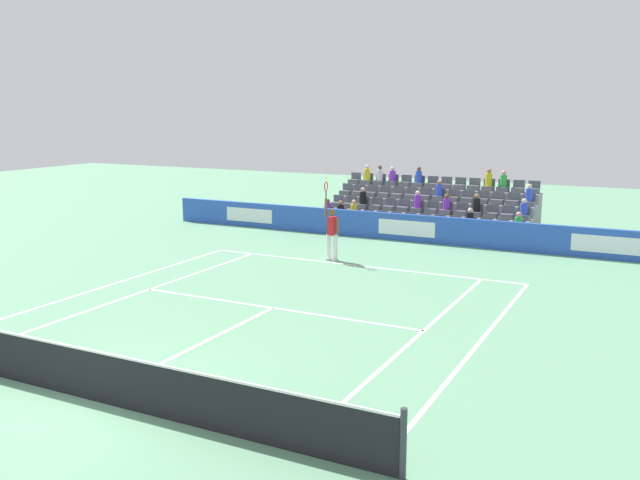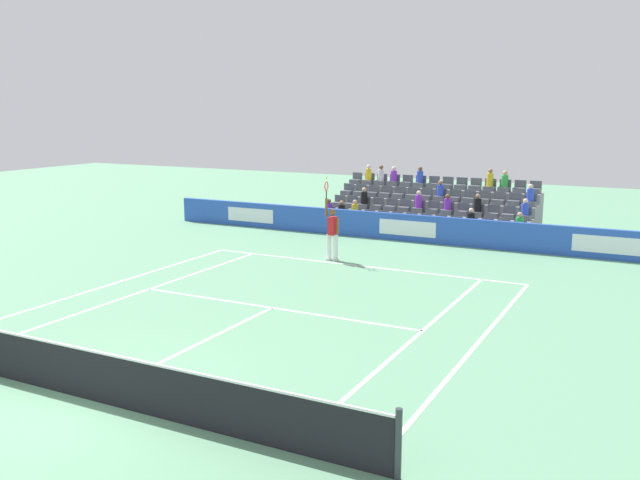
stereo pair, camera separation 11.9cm
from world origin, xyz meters
name	(u,v)px [view 1 (the left image)]	position (x,y,z in m)	size (l,w,h in m)	color
ground_plane	(89,399)	(0.00, 0.00, 0.00)	(80.00, 80.00, 0.00)	#669E77
line_baseline	(358,265)	(0.00, -11.89, 0.00)	(10.97, 0.10, 0.01)	white
line_service	(273,308)	(0.00, -6.40, 0.00)	(8.23, 0.10, 0.01)	white
line_centre_service	(198,345)	(0.00, -3.20, 0.00)	(0.10, 6.40, 0.01)	white
line_singles_sideline_left	(139,293)	(4.12, -5.95, 0.00)	(0.10, 11.89, 0.01)	white
line_singles_sideline_right	(417,336)	(-4.12, -5.95, 0.00)	(0.10, 11.89, 0.01)	white
line_doubles_sideline_left	(102,287)	(5.49, -5.95, 0.00)	(0.10, 11.89, 0.01)	white
line_doubles_sideline_right	(477,346)	(-5.49, -5.95, 0.00)	(0.10, 11.89, 0.01)	white
line_centre_mark	(356,266)	(0.00, -11.79, 0.00)	(0.10, 0.20, 0.01)	white
sponsor_barrier	(407,228)	(0.00, -16.67, 0.53)	(21.75, 0.22, 1.06)	blue
tennis_net	(88,374)	(0.00, 0.00, 0.49)	(11.97, 0.10, 1.07)	#33383D
tennis_player	(332,232)	(1.12, -12.23, 0.99)	(0.53, 0.38, 2.85)	white
stadium_stand	(431,214)	(0.00, -19.61, 0.69)	(8.68, 3.80, 2.62)	gray
loose_tennis_ball	(207,384)	(-1.50, -1.48, 0.03)	(0.07, 0.07, 0.07)	#D1E533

